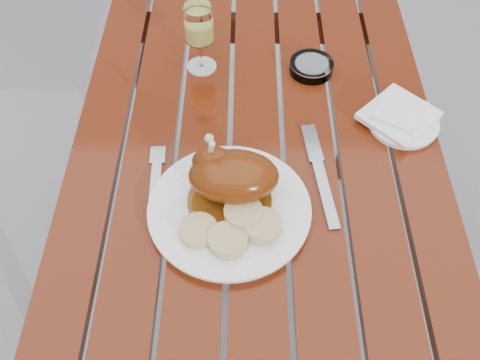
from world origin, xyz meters
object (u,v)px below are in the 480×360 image
side_plate (403,123)px  table (253,245)px  dinner_plate (229,210)px  ashtray (311,67)px  wine_glass (200,39)px

side_plate → table: bearing=-164.7°
dinner_plate → ashtray: ashtray is taller
dinner_plate → side_plate: dinner_plate is taller
ashtray → wine_glass: bearing=177.3°
table → side_plate: bearing=15.3°
side_plate → ashtray: size_ratio=1.49×
table → wine_glass: (-0.13, 0.28, 0.46)m
table → ashtray: size_ratio=11.25×
side_plate → ashtray: bearing=136.9°
table → dinner_plate: bearing=-109.1°
wine_glass → table: bearing=-64.8°
table → wine_glass: bearing=115.2°
wine_glass → side_plate: bearing=-22.7°
dinner_plate → side_plate: size_ratio=2.00×
dinner_plate → ashtray: bearing=65.9°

